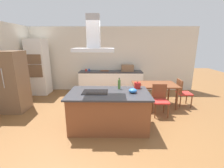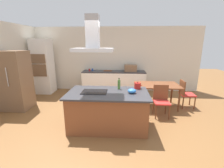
% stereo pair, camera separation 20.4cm
% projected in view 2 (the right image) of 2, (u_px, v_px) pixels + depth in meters
% --- Properties ---
extents(ground, '(16.00, 16.00, 0.00)m').
position_uv_depth(ground, '(112.00, 104.00, 5.41)').
color(ground, brown).
extents(wall_back, '(7.20, 0.10, 2.70)m').
position_uv_depth(wall_back, '(114.00, 59.00, 6.76)').
color(wall_back, beige).
rests_on(wall_back, ground).
extents(kitchen_island, '(1.93, 1.12, 0.90)m').
position_uv_depth(kitchen_island, '(108.00, 110.00, 3.85)').
color(kitchen_island, brown).
rests_on(kitchen_island, ground).
extents(cooktop, '(0.60, 0.44, 0.01)m').
position_uv_depth(cooktop, '(94.00, 92.00, 3.75)').
color(cooktop, black).
rests_on(cooktop, kitchen_island).
extents(tea_kettle, '(0.22, 0.17, 0.18)m').
position_uv_depth(tea_kettle, '(138.00, 86.00, 4.02)').
color(tea_kettle, '#B21E19').
rests_on(tea_kettle, kitchen_island).
extents(olive_oil_bottle, '(0.07, 0.07, 0.29)m').
position_uv_depth(olive_oil_bottle, '(119.00, 84.00, 3.97)').
color(olive_oil_bottle, '#47722D').
rests_on(olive_oil_bottle, kitchen_island).
extents(mixing_bowl, '(0.19, 0.19, 0.11)m').
position_uv_depth(mixing_bowl, '(132.00, 91.00, 3.66)').
color(mixing_bowl, '#2D6BB7').
rests_on(mixing_bowl, kitchen_island).
extents(back_counter, '(2.61, 0.62, 0.90)m').
position_uv_depth(back_counter, '(114.00, 82.00, 6.63)').
color(back_counter, white).
rests_on(back_counter, ground).
extents(countertop_microwave, '(0.50, 0.38, 0.28)m').
position_uv_depth(countertop_microwave, '(130.00, 68.00, 6.44)').
color(countertop_microwave, brown).
rests_on(countertop_microwave, back_counter).
extents(coffee_mug_red, '(0.08, 0.08, 0.09)m').
position_uv_depth(coffee_mug_red, '(89.00, 70.00, 6.58)').
color(coffee_mug_red, red).
rests_on(coffee_mug_red, back_counter).
extents(coffee_mug_blue, '(0.08, 0.08, 0.09)m').
position_uv_depth(coffee_mug_blue, '(92.00, 70.00, 6.63)').
color(coffee_mug_blue, '#2D56B2').
rests_on(coffee_mug_blue, back_counter).
extents(cutting_board, '(0.34, 0.24, 0.02)m').
position_uv_depth(cutting_board, '(108.00, 71.00, 6.58)').
color(cutting_board, brown).
rests_on(cutting_board, back_counter).
extents(wall_oven_stack, '(0.70, 0.66, 2.20)m').
position_uv_depth(wall_oven_stack, '(43.00, 67.00, 6.42)').
color(wall_oven_stack, white).
rests_on(wall_oven_stack, ground).
extents(refrigerator, '(0.80, 0.73, 1.82)m').
position_uv_depth(refrigerator, '(15.00, 81.00, 4.84)').
color(refrigerator, brown).
rests_on(refrigerator, ground).
extents(dining_table, '(1.40, 0.90, 0.75)m').
position_uv_depth(dining_table, '(157.00, 87.00, 5.05)').
color(dining_table, brown).
rests_on(dining_table, ground).
extents(chair_at_right_end, '(0.42, 0.42, 0.89)m').
position_uv_depth(chair_at_right_end, '(185.00, 92.00, 5.03)').
color(chair_at_right_end, red).
rests_on(chair_at_right_end, ground).
extents(chair_facing_island, '(0.42, 0.42, 0.89)m').
position_uv_depth(chair_facing_island, '(161.00, 99.00, 4.44)').
color(chair_facing_island, red).
rests_on(chair_facing_island, ground).
extents(range_hood, '(0.90, 0.55, 0.78)m').
position_uv_depth(range_hood, '(93.00, 40.00, 3.45)').
color(range_hood, '#ADADB2').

